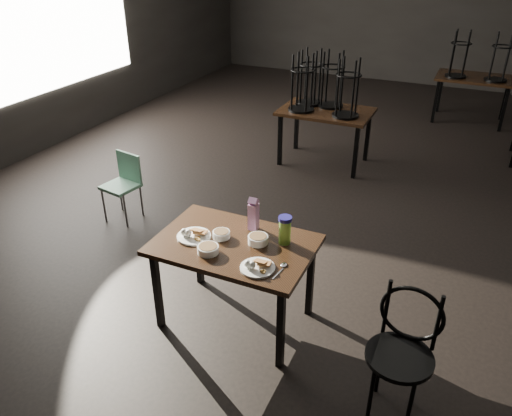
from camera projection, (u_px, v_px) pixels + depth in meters
The scene contains 13 objects.
main_table at pixel (234, 251), 3.81m from camera, with size 1.20×0.80×0.75m.
plate_left at pixel (193, 235), 3.83m from camera, with size 0.26×0.26×0.09m.
plate_right at pixel (257, 266), 3.47m from camera, with size 0.25×0.25×0.08m.
bowl_near at pixel (221, 234), 3.82m from camera, with size 0.13×0.13×0.05m.
bowl_far at pixel (258, 239), 3.75m from camera, with size 0.15×0.15×0.06m.
bowl_big at pixel (208, 249), 3.64m from camera, with size 0.16×0.16×0.05m.
juice_carton at pixel (253, 215), 3.89m from camera, with size 0.07×0.07×0.28m.
water_bottle at pixel (285, 230), 3.72m from camera, with size 0.13×0.13×0.22m.
spoon at pixel (283, 266), 3.50m from camera, with size 0.05×0.22×0.01m.
bentwood_chair at pixel (404, 344), 3.14m from camera, with size 0.44×0.43×0.90m.
school_chair at pixel (124, 180), 5.43m from camera, with size 0.40×0.40×0.74m.
bg_table_left at pixel (324, 106), 6.60m from camera, with size 1.20×0.80×1.48m.
bg_table_far at pixel (475, 77), 8.11m from camera, with size 1.20×0.80×1.48m.
Camera 1 is at (0.71, -5.06, 2.80)m, focal length 35.00 mm.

